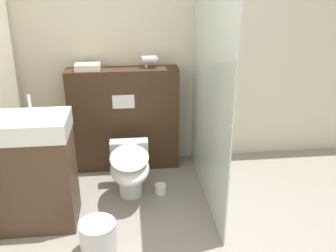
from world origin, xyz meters
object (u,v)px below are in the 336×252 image
(toilet, at_px, (130,168))
(sink_vanity, at_px, (36,172))
(waste_bin, at_px, (98,238))
(hair_drier, at_px, (150,60))

(toilet, distance_m, sink_vanity, 0.84)
(waste_bin, bearing_deg, sink_vanity, 138.99)
(toilet, distance_m, waste_bin, 0.80)
(sink_vanity, bearing_deg, toilet, 21.20)
(sink_vanity, relative_size, waste_bin, 3.93)
(hair_drier, relative_size, waste_bin, 0.61)
(toilet, height_order, waste_bin, toilet)
(sink_vanity, height_order, hair_drier, hair_drier)
(sink_vanity, height_order, waste_bin, sink_vanity)
(toilet, bearing_deg, sink_vanity, -158.80)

